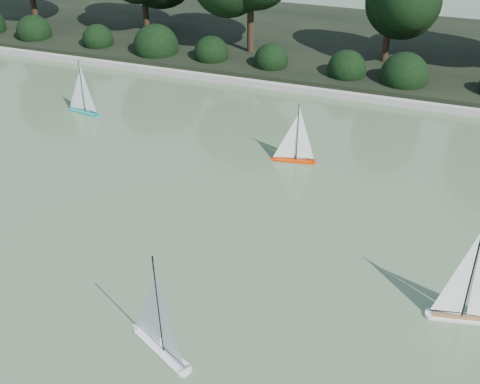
% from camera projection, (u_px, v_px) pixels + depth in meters
% --- Properties ---
extents(ground, '(80.00, 80.00, 0.00)m').
position_uv_depth(ground, '(204.00, 313.00, 9.02)').
color(ground, '#445734').
rests_on(ground, ground).
extents(pond_coping, '(40.00, 0.35, 0.18)m').
position_uv_depth(pond_coping, '(333.00, 92.00, 16.19)').
color(pond_coping, gray).
rests_on(pond_coping, ground).
extents(far_bank, '(40.00, 8.00, 0.30)m').
position_uv_depth(far_bank, '(359.00, 46.00, 19.37)').
color(far_bank, black).
rests_on(far_bank, ground).
extents(shrub_hedge, '(29.10, 1.10, 1.10)m').
position_uv_depth(shrub_hedge, '(340.00, 69.00, 16.73)').
color(shrub_hedge, black).
rests_on(shrub_hedge, ground).
extents(sailboat_white_a, '(1.24, 0.78, 1.81)m').
position_uv_depth(sailboat_white_a, '(156.00, 332.00, 8.30)').
color(sailboat_white_a, silver).
rests_on(sailboat_white_a, ground).
extents(sailboat_white_b, '(1.28, 0.43, 1.75)m').
position_uv_depth(sailboat_white_b, '(475.00, 306.00, 8.76)').
color(sailboat_white_b, silver).
rests_on(sailboat_white_b, ground).
extents(sailboat_orange, '(1.06, 0.33, 1.45)m').
position_uv_depth(sailboat_orange, '(291.00, 152.00, 12.98)').
color(sailboat_orange, red).
rests_on(sailboat_orange, ground).
extents(sailboat_teal, '(1.08, 0.34, 1.47)m').
position_uv_depth(sailboat_teal, '(81.00, 104.00, 15.19)').
color(sailboat_teal, '#148A7A').
rests_on(sailboat_teal, ground).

